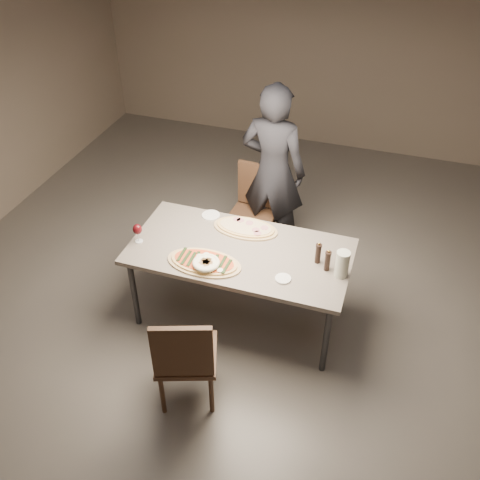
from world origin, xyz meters
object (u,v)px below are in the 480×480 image
(pepper_mill_left, at_px, (318,253))
(dining_table, at_px, (240,255))
(ham_pizza, at_px, (246,228))
(diner, at_px, (273,171))
(carafe, at_px, (342,264))
(chair_near, at_px, (185,356))
(bread_basket, at_px, (206,264))
(chair_far, at_px, (254,206))
(zucchini_pizza, at_px, (204,262))

(pepper_mill_left, bearing_deg, dining_table, -176.05)
(ham_pizza, bearing_deg, diner, 88.39)
(ham_pizza, distance_m, carafe, 0.94)
(dining_table, relative_size, ham_pizza, 3.20)
(chair_near, height_order, diner, diner)
(bread_basket, bearing_deg, chair_far, 89.91)
(bread_basket, xyz_separation_m, pepper_mill_left, (0.80, 0.35, 0.05))
(bread_basket, height_order, chair_far, chair_far)
(ham_pizza, relative_size, diner, 0.32)
(diner, bearing_deg, bread_basket, 88.68)
(dining_table, xyz_separation_m, ham_pizza, (-0.04, 0.28, 0.07))
(chair_near, bearing_deg, zucchini_pizza, 80.84)
(diner, bearing_deg, ham_pizza, 93.65)
(ham_pizza, xyz_separation_m, chair_far, (-0.13, 0.69, -0.25))
(chair_far, height_order, diner, diner)
(zucchini_pizza, bearing_deg, pepper_mill_left, 34.74)
(bread_basket, bearing_deg, pepper_mill_left, 23.49)
(diner, bearing_deg, chair_far, 43.45)
(pepper_mill_left, relative_size, diner, 0.11)
(ham_pizza, distance_m, diner, 0.81)
(dining_table, relative_size, diner, 1.03)
(carafe, height_order, diner, diner)
(carafe, height_order, chair_far, carafe)
(chair_far, bearing_deg, pepper_mill_left, 134.85)
(chair_near, distance_m, chair_far, 1.96)
(pepper_mill_left, height_order, chair_near, pepper_mill_left)
(ham_pizza, xyz_separation_m, pepper_mill_left, (0.67, -0.24, 0.08))
(pepper_mill_left, bearing_deg, chair_near, -124.71)
(ham_pizza, relative_size, chair_far, 0.61)
(dining_table, bearing_deg, zucchini_pizza, -129.80)
(zucchini_pizza, height_order, chair_far, chair_far)
(dining_table, bearing_deg, ham_pizza, 98.63)
(ham_pizza, bearing_deg, zucchini_pizza, -108.11)
(chair_far, bearing_deg, bread_basket, 93.84)
(zucchini_pizza, height_order, carafe, carafe)
(pepper_mill_left, xyz_separation_m, chair_near, (-0.71, -1.03, -0.32))
(dining_table, distance_m, pepper_mill_left, 0.65)
(dining_table, bearing_deg, chair_near, -94.88)
(bread_basket, relative_size, diner, 0.12)
(diner, bearing_deg, carafe, 131.79)
(dining_table, distance_m, ham_pizza, 0.29)
(zucchini_pizza, height_order, chair_near, chair_near)
(zucchini_pizza, distance_m, pepper_mill_left, 0.90)
(dining_table, relative_size, chair_far, 1.94)
(bread_basket, distance_m, carafe, 1.04)
(chair_far, bearing_deg, diner, -137.37)
(ham_pizza, xyz_separation_m, carafe, (0.87, -0.33, 0.09))
(ham_pizza, bearing_deg, carafe, -21.29)
(carafe, bearing_deg, pepper_mill_left, 154.91)
(carafe, distance_m, chair_far, 1.47)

